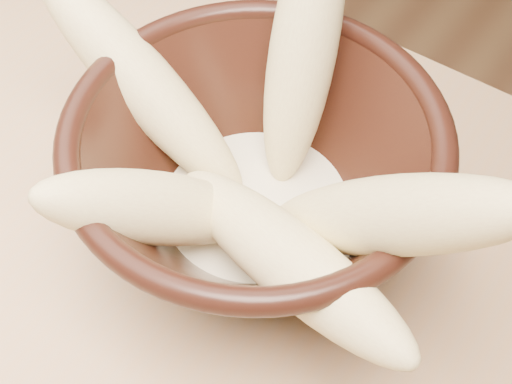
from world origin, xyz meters
TOP-DOWN VIEW (x-y plane):
  - bowl at (0.13, 0.16)m, footprint 0.23×0.23m
  - milk_puddle at (0.13, 0.16)m, footprint 0.13×0.13m
  - banana_upright at (0.12, 0.23)m, footprint 0.08×0.14m
  - banana_left at (0.04, 0.16)m, footprint 0.19×0.05m
  - banana_right at (0.22, 0.15)m, footprint 0.18×0.06m
  - banana_across at (0.18, 0.11)m, footprint 0.20×0.10m
  - banana_front at (0.11, 0.10)m, footprint 0.12×0.15m

SIDE VIEW (x-z plane):
  - milk_puddle at x=0.13m, z-range 0.78..0.80m
  - bowl at x=0.13m, z-range 0.76..0.89m
  - banana_across at x=0.18m, z-range 0.80..0.89m
  - banana_front at x=0.11m, z-range 0.78..0.91m
  - banana_left at x=0.04m, z-range 0.78..0.92m
  - banana_right at x=0.22m, z-range 0.78..0.96m
  - banana_upright at x=0.12m, z-range 0.79..0.96m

